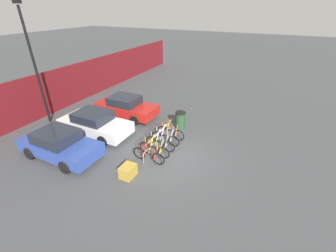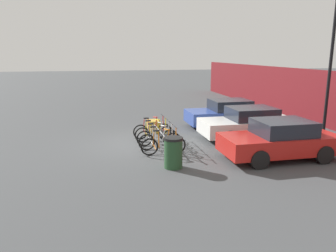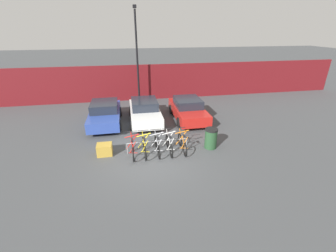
# 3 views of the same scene
# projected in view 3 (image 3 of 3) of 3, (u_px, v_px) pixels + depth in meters

# --- Properties ---
(ground_plane) EXTENTS (120.00, 120.00, 0.00)m
(ground_plane) POSITION_uv_depth(u_px,v_px,m) (150.00, 159.00, 10.34)
(ground_plane) COLOR #424447
(hoarding_wall) EXTENTS (36.00, 0.16, 2.85)m
(hoarding_wall) POSITION_uv_depth(u_px,v_px,m) (136.00, 83.00, 18.31)
(hoarding_wall) COLOR maroon
(hoarding_wall) RESTS_ON ground
(bike_rack) EXTENTS (2.95, 0.04, 0.57)m
(bike_rack) POSITION_uv_depth(u_px,v_px,m) (158.00, 143.00, 10.84)
(bike_rack) COLOR gray
(bike_rack) RESTS_ON ground
(bicycle_red) EXTENTS (0.68, 1.71, 1.05)m
(bicycle_red) POSITION_uv_depth(u_px,v_px,m) (133.00, 148.00, 10.54)
(bicycle_red) COLOR black
(bicycle_red) RESTS_ON ground
(bicycle_yellow) EXTENTS (0.68, 1.71, 1.05)m
(bicycle_yellow) POSITION_uv_depth(u_px,v_px,m) (144.00, 147.00, 10.63)
(bicycle_yellow) COLOR black
(bicycle_yellow) RESTS_ON ground
(bicycle_silver) EXTENTS (0.68, 1.71, 1.05)m
(bicycle_silver) POSITION_uv_depth(u_px,v_px,m) (157.00, 146.00, 10.74)
(bicycle_silver) COLOR black
(bicycle_silver) RESTS_ON ground
(bicycle_white) EXTENTS (0.68, 1.71, 1.05)m
(bicycle_white) POSITION_uv_depth(u_px,v_px,m) (169.00, 145.00, 10.83)
(bicycle_white) COLOR black
(bicycle_white) RESTS_ON ground
(bicycle_orange) EXTENTS (0.68, 1.71, 1.05)m
(bicycle_orange) POSITION_uv_depth(u_px,v_px,m) (182.00, 144.00, 10.94)
(bicycle_orange) COLOR black
(bicycle_orange) RESTS_ON ground
(car_blue) EXTENTS (1.91, 4.14, 1.40)m
(car_blue) POSITION_uv_depth(u_px,v_px,m) (105.00, 113.00, 13.91)
(car_blue) COLOR #2D479E
(car_blue) RESTS_ON ground
(car_white) EXTENTS (1.91, 4.21, 1.40)m
(car_white) POSITION_uv_depth(u_px,v_px,m) (145.00, 111.00, 14.30)
(car_white) COLOR silver
(car_white) RESTS_ON ground
(car_red) EXTENTS (1.91, 4.14, 1.40)m
(car_red) POSITION_uv_depth(u_px,v_px,m) (188.00, 109.00, 14.60)
(car_red) COLOR red
(car_red) RESTS_ON ground
(lamp_post) EXTENTS (0.24, 0.44, 6.98)m
(lamp_post) POSITION_uv_depth(u_px,v_px,m) (137.00, 53.00, 16.46)
(lamp_post) COLOR black
(lamp_post) RESTS_ON ground
(trash_bin) EXTENTS (0.63, 0.63, 1.03)m
(trash_bin) POSITION_uv_depth(u_px,v_px,m) (211.00, 138.00, 11.16)
(trash_bin) COLOR #234728
(trash_bin) RESTS_ON ground
(cargo_crate) EXTENTS (0.70, 0.56, 0.55)m
(cargo_crate) POSITION_uv_depth(u_px,v_px,m) (105.00, 149.00, 10.62)
(cargo_crate) COLOR #B28C33
(cargo_crate) RESTS_ON ground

